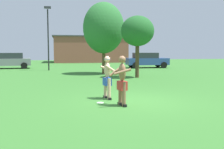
# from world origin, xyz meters

# --- Properties ---
(ground_plane) EXTENTS (80.00, 80.00, 0.00)m
(ground_plane) POSITION_xyz_m (0.00, 0.00, 0.00)
(ground_plane) COLOR #38752D
(player_with_cap) EXTENTS (0.65, 0.66, 1.68)m
(player_with_cap) POSITION_xyz_m (-0.85, 0.71, 0.92)
(player_with_cap) COLOR black
(player_with_cap) RESTS_ON ground_plane
(player_in_red) EXTENTS (0.67, 0.62, 1.71)m
(player_in_red) POSITION_xyz_m (-0.58, -0.67, 0.91)
(player_in_red) COLOR black
(player_in_red) RESTS_ON ground_plane
(frisbee) EXTENTS (0.25, 0.25, 0.03)m
(frisbee) POSITION_xyz_m (-1.25, -0.08, 0.01)
(frisbee) COLOR white
(frisbee) RESTS_ON ground_plane
(car_blue_near_post) EXTENTS (4.32, 2.07, 1.58)m
(car_blue_near_post) POSITION_xyz_m (6.25, 17.59, 0.82)
(car_blue_near_post) COLOR #2D478C
(car_blue_near_post) RESTS_ON ground_plane
(car_gray_mid_lot) EXTENTS (4.46, 2.39, 1.58)m
(car_gray_mid_lot) POSITION_xyz_m (-7.72, 19.04, 0.82)
(car_gray_mid_lot) COLOR slate
(car_gray_mid_lot) RESTS_ON ground_plane
(lamp_post) EXTENTS (0.60, 0.24, 5.78)m
(lamp_post) POSITION_xyz_m (-3.70, 15.82, 3.54)
(lamp_post) COLOR black
(lamp_post) RESTS_ON ground_plane
(outbuilding_behind_lot) EXTENTS (11.07, 6.85, 3.90)m
(outbuilding_behind_lot) POSITION_xyz_m (1.79, 31.97, 1.96)
(outbuilding_behind_lot) COLOR brown
(outbuilding_behind_lot) RESTS_ON ground_plane
(tree_left_field) EXTENTS (2.25, 2.25, 4.20)m
(tree_left_field) POSITION_xyz_m (2.52, 8.24, 3.14)
(tree_left_field) COLOR #4C3823
(tree_left_field) RESTS_ON ground_plane
(tree_right_field) EXTENTS (3.20, 3.20, 5.58)m
(tree_right_field) POSITION_xyz_m (0.71, 11.44, 3.59)
(tree_right_field) COLOR brown
(tree_right_field) RESTS_ON ground_plane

